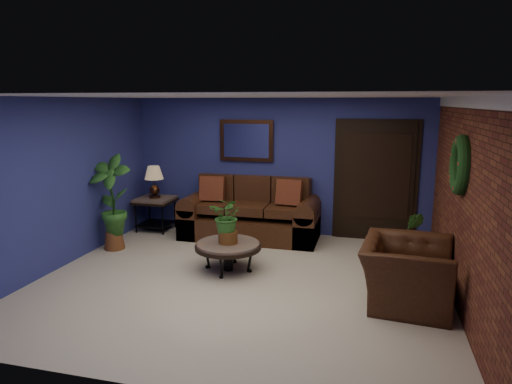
% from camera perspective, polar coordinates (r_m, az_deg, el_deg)
% --- Properties ---
extents(floor, '(5.50, 5.50, 0.00)m').
position_cam_1_polar(floor, '(6.42, -1.93, -11.04)').
color(floor, beige).
rests_on(floor, ground).
extents(wall_back, '(5.50, 0.04, 2.50)m').
position_cam_1_polar(wall_back, '(8.45, 2.80, 3.18)').
color(wall_back, navy).
rests_on(wall_back, ground).
extents(wall_left, '(0.04, 5.00, 2.50)m').
position_cam_1_polar(wall_left, '(7.31, -23.15, 1.02)').
color(wall_left, navy).
rests_on(wall_left, ground).
extents(wall_right_brick, '(0.04, 5.00, 2.50)m').
position_cam_1_polar(wall_right_brick, '(5.91, 24.50, -1.33)').
color(wall_right_brick, brown).
rests_on(wall_right_brick, ground).
extents(ceiling, '(5.50, 5.00, 0.02)m').
position_cam_1_polar(ceiling, '(5.94, -2.09, 11.88)').
color(ceiling, silver).
rests_on(ceiling, wall_back).
extents(crown_molding, '(0.03, 5.00, 0.14)m').
position_cam_1_polar(crown_molding, '(5.79, 25.16, 10.17)').
color(crown_molding, white).
rests_on(crown_molding, wall_right_brick).
extents(wall_mirror, '(1.02, 0.06, 0.77)m').
position_cam_1_polar(wall_mirror, '(8.50, -1.22, 6.43)').
color(wall_mirror, '#452614').
rests_on(wall_mirror, wall_back).
extents(closet_door, '(1.44, 0.06, 2.18)m').
position_cam_1_polar(closet_door, '(8.28, 14.69, 1.26)').
color(closet_door, black).
rests_on(closet_door, wall_back).
extents(wreath, '(0.16, 0.72, 0.72)m').
position_cam_1_polar(wreath, '(5.88, 24.20, 3.09)').
color(wreath, black).
rests_on(wreath, wall_right_brick).
extents(sofa, '(2.44, 1.05, 1.10)m').
position_cam_1_polar(sofa, '(8.32, -0.58, -3.18)').
color(sofa, '#412112').
rests_on(sofa, ground).
extents(coffee_table, '(0.97, 0.97, 0.42)m').
position_cam_1_polar(coffee_table, '(6.69, -3.51, -6.83)').
color(coffee_table, '#57504C').
rests_on(coffee_table, ground).
extents(end_table, '(0.69, 0.69, 0.63)m').
position_cam_1_polar(end_table, '(8.92, -12.48, -1.63)').
color(end_table, '#57504C').
rests_on(end_table, ground).
extents(table_lamp, '(0.35, 0.35, 0.59)m').
position_cam_1_polar(table_lamp, '(8.82, -12.62, 1.71)').
color(table_lamp, '#452614').
rests_on(table_lamp, end_table).
extents(side_chair, '(0.45, 0.45, 1.03)m').
position_cam_1_polar(side_chair, '(8.17, 3.84, -1.90)').
color(side_chair, '#573318').
rests_on(side_chair, ground).
extents(armchair, '(1.16, 1.29, 0.77)m').
position_cam_1_polar(armchair, '(5.92, 18.27, -9.59)').
color(armchair, '#412112').
rests_on(armchair, ground).
extents(coffee_plant, '(0.56, 0.50, 0.68)m').
position_cam_1_polar(coffee_plant, '(6.57, -3.55, -3.29)').
color(coffee_plant, brown).
rests_on(coffee_plant, coffee_table).
extents(floor_plant, '(0.37, 0.33, 0.74)m').
position_cam_1_polar(floor_plant, '(7.65, 18.94, -5.04)').
color(floor_plant, brown).
rests_on(floor_plant, ground).
extents(tall_plant, '(0.74, 0.52, 1.59)m').
position_cam_1_polar(tall_plant, '(7.87, -17.59, -0.77)').
color(tall_plant, brown).
rests_on(tall_plant, ground).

